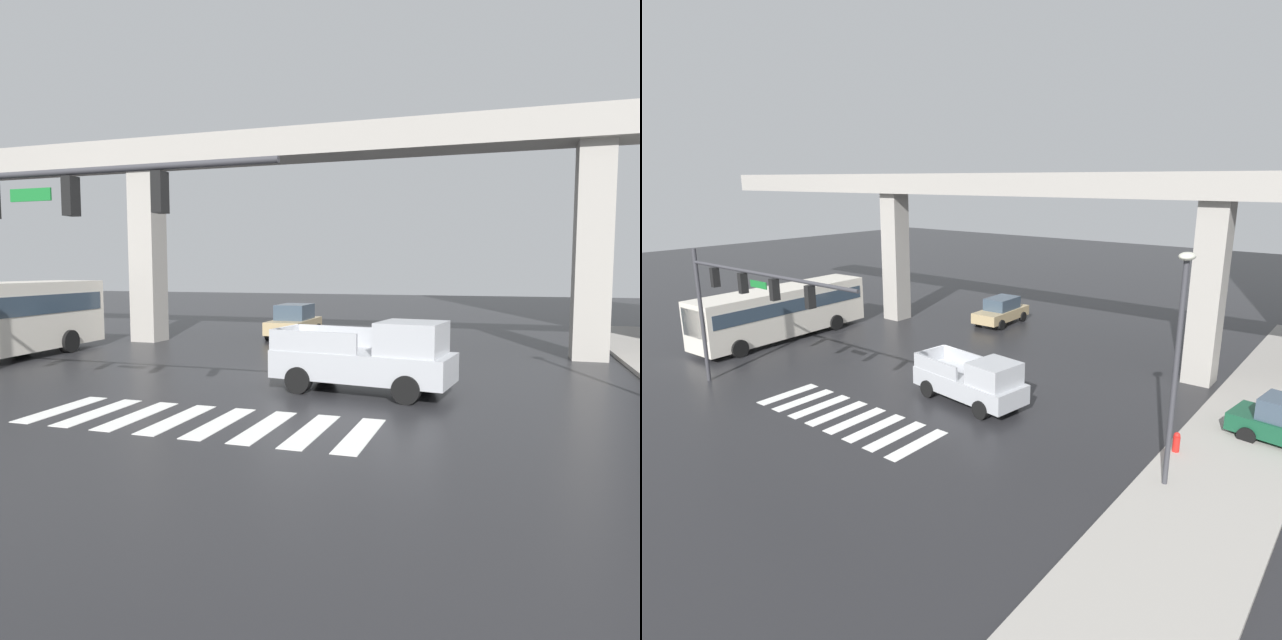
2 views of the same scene
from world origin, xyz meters
TOP-DOWN VIEW (x-y plane):
  - ground_plane at (0.00, 0.00)m, footprint 120.00×120.00m
  - crosswalk_stripes at (0.00, -6.22)m, footprint 8.25×2.80m
  - elevated_overpass at (0.00, 6.62)m, footprint 51.88×2.12m
  - pickup_truck at (3.16, -1.97)m, footprint 5.31×2.59m
  - sedan_tan at (-3.49, 9.80)m, footprint 2.07×4.36m

SIDE VIEW (x-z plane):
  - ground_plane at x=0.00m, z-range 0.00..0.00m
  - crosswalk_stripes at x=0.00m, z-range 0.00..0.01m
  - sedan_tan at x=-3.49m, z-range -0.01..1.71m
  - pickup_truck at x=3.16m, z-range -0.05..2.03m
  - elevated_overpass at x=0.00m, z-range 3.32..12.82m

